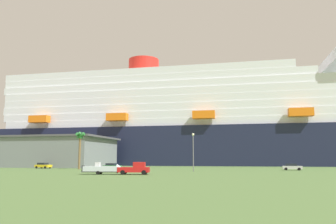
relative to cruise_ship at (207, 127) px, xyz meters
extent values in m
plane|color=#4C6B38|center=(-11.70, -34.61, -15.62)|extent=(600.00, 600.00, 0.00)
cube|color=#191E38|center=(0.44, 0.03, -8.20)|extent=(189.83, 41.47, 14.83)
cylinder|color=#191E38|center=(-94.08, -1.99, -8.20)|extent=(38.22, 38.22, 14.83)
cube|color=white|center=(0.44, 0.03, 0.69)|extent=(167.08, 37.99, 2.95)
cube|color=white|center=(-3.35, -0.05, 3.64)|extent=(162.07, 37.65, 2.95)
cube|color=white|center=(-7.13, -0.13, 6.60)|extent=(155.56, 37.13, 2.95)
cube|color=white|center=(-10.91, -0.21, 9.55)|extent=(147.67, 36.59, 2.95)
cube|color=white|center=(-14.69, -0.29, 12.51)|extent=(140.28, 36.25, 2.95)
cube|color=white|center=(-18.47, -0.37, 15.46)|extent=(134.60, 35.49, 2.95)
cube|color=white|center=(-22.25, -0.45, 18.41)|extent=(126.89, 34.46, 2.95)
cube|color=white|center=(-26.03, -0.53, 21.37)|extent=(119.76, 34.06, 2.95)
cylinder|color=red|center=(-27.92, -0.57, 26.85)|extent=(13.76, 13.76, 8.02)
cube|color=orange|center=(-65.31, -20.84, 2.76)|extent=(8.07, 3.37, 2.80)
cube|color=orange|center=(-32.23, -20.13, 2.76)|extent=(8.07, 3.37, 2.80)
cube|color=orange|center=(0.85, -19.43, 2.76)|extent=(8.07, 3.37, 2.80)
cube|color=orange|center=(33.93, -18.72, 2.76)|extent=(8.07, 3.37, 2.80)
cube|color=slate|center=(-59.53, -37.10, -10.98)|extent=(58.62, 25.94, 9.27)
cube|color=#4C4C51|center=(-59.53, -37.10, -6.05)|extent=(60.96, 26.98, 0.60)
cube|color=red|center=(-4.78, -79.92, -14.77)|extent=(5.84, 2.85, 0.90)
cube|color=red|center=(-3.78, -79.76, -13.87)|extent=(2.28, 2.13, 0.90)
cube|color=#26333F|center=(-3.12, -79.66, -13.96)|extent=(0.36, 1.68, 0.63)
cylinder|color=black|center=(-3.00, -78.63, -15.22)|extent=(0.83, 0.40, 0.80)
cylinder|color=black|center=(-2.69, -80.60, -15.22)|extent=(0.83, 0.40, 0.80)
cylinder|color=black|center=(-6.71, -79.21, -15.22)|extent=(0.83, 0.40, 0.80)
cylinder|color=black|center=(-6.39, -81.19, -15.22)|extent=(0.83, 0.40, 0.80)
cube|color=#595960|center=(-10.64, -80.85, -15.15)|extent=(7.04, 2.73, 0.16)
cube|color=#595960|center=(-6.63, -80.21, -15.15)|extent=(2.24, 0.47, 0.10)
cylinder|color=black|center=(-11.10, -79.98, -15.30)|extent=(0.67, 0.32, 0.64)
cylinder|color=black|center=(-10.80, -81.81, -15.30)|extent=(0.67, 0.32, 0.64)
cube|color=silver|center=(-10.64, -80.85, -14.62)|extent=(6.46, 2.81, 0.90)
cone|color=silver|center=(-7.16, -80.30, -14.62)|extent=(1.45, 1.84, 1.67)
cube|color=silver|center=(-11.26, -80.94, -13.82)|extent=(0.95, 1.11, 0.70)
cube|color=black|center=(-13.92, -81.37, -14.62)|extent=(0.43, 0.55, 1.10)
cylinder|color=brown|center=(-27.73, -57.00, -11.35)|extent=(0.59, 0.59, 8.54)
cone|color=#287233|center=(-27.33, -56.95, -6.98)|extent=(0.97, 2.49, 2.30)
cone|color=#287233|center=(-27.44, -56.72, -6.98)|extent=(2.42, 2.43, 1.57)
cone|color=#287233|center=(-27.78, -56.60, -6.98)|extent=(2.63, 1.05, 2.11)
cone|color=#287233|center=(-27.96, -56.68, -6.98)|extent=(2.53, 2.11, 2.00)
cone|color=#287233|center=(-28.13, -57.00, -6.98)|extent=(0.72, 2.72, 1.66)
cone|color=#287233|center=(-28.00, -57.29, -6.98)|extent=(2.27, 2.21, 2.25)
cone|color=#287233|center=(-27.67, -57.40, -6.98)|extent=(2.78, 1.05, 1.67)
cone|color=#287233|center=(-27.48, -57.31, -6.98)|extent=(2.49, 2.19, 1.97)
sphere|color=#287233|center=(-27.73, -57.00, -7.08)|extent=(1.10, 1.10, 1.10)
cylinder|color=slate|center=(3.74, -65.02, -11.73)|extent=(0.20, 0.20, 7.79)
sphere|color=#F9F2CC|center=(3.74, -65.02, -7.58)|extent=(0.56, 0.56, 0.56)
cube|color=yellow|center=(-40.77, -53.27, -14.94)|extent=(4.90, 2.62, 0.70)
cube|color=#1E232D|center=(-41.00, -53.23, -14.31)|extent=(2.85, 2.11, 0.55)
cylinder|color=black|center=(-39.10, -52.56, -15.29)|extent=(0.69, 0.32, 0.66)
cylinder|color=black|center=(-39.40, -54.46, -15.29)|extent=(0.69, 0.32, 0.66)
cylinder|color=black|center=(-42.14, -52.08, -15.29)|extent=(0.69, 0.32, 0.66)
cylinder|color=black|center=(-42.44, -53.98, -15.29)|extent=(0.69, 0.32, 0.66)
cube|color=silver|center=(25.72, -52.45, -14.94)|extent=(4.56, 2.04, 0.70)
cube|color=#1E232D|center=(25.50, -52.43, -14.31)|extent=(2.59, 1.74, 0.55)
cylinder|color=black|center=(27.25, -51.66, -15.29)|extent=(0.67, 0.26, 0.66)
cylinder|color=black|center=(27.13, -53.42, -15.29)|extent=(0.67, 0.26, 0.66)
cylinder|color=black|center=(24.31, -51.47, -15.29)|extent=(0.67, 0.26, 0.66)
cylinder|color=black|center=(24.20, -53.23, -15.29)|extent=(0.67, 0.26, 0.66)
cube|color=#2D723F|center=(-18.68, -56.50, -14.94)|extent=(4.59, 2.08, 0.70)
cube|color=#1E232D|center=(-18.90, -56.49, -14.31)|extent=(2.60, 1.79, 0.55)
cylinder|color=black|center=(-17.15, -55.65, -15.29)|extent=(0.67, 0.25, 0.66)
cylinder|color=black|center=(-17.25, -57.50, -15.29)|extent=(0.67, 0.25, 0.66)
cylinder|color=black|center=(-20.11, -55.50, -15.29)|extent=(0.67, 0.25, 0.66)
cylinder|color=black|center=(-20.21, -57.35, -15.29)|extent=(0.67, 0.25, 0.66)
camera|label=1|loc=(14.46, -136.10, -12.68)|focal=34.84mm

